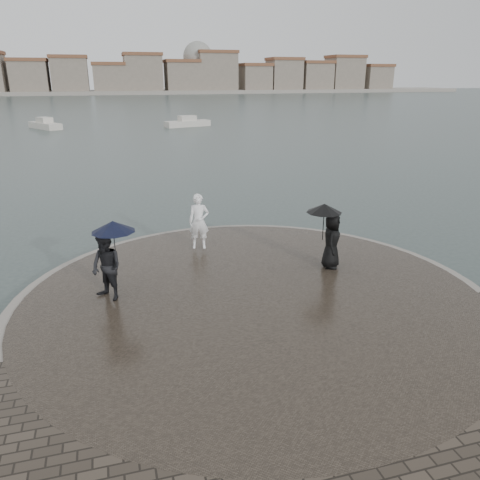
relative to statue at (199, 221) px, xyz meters
name	(u,v)px	position (x,y,z in m)	size (l,w,h in m)	color
ground	(307,387)	(0.65, -7.42, -1.27)	(400.00, 400.00, 0.00)	#2B3835
kerb_ring	(254,302)	(0.65, -3.92, -1.11)	(12.50, 12.50, 0.32)	gray
quay_tip	(254,301)	(0.65, -3.92, -1.09)	(11.90, 11.90, 0.36)	#2D261E
statue	(199,221)	(0.00, 0.00, 0.00)	(0.67, 0.44, 1.82)	white
visitor_left	(108,257)	(-2.92, -3.06, 0.22)	(1.32, 1.18, 2.04)	black
visitor_right	(330,232)	(3.36, -2.69, 0.20)	(1.20, 1.10, 1.95)	black
far_skyline	(89,76)	(-5.64, 153.29, 4.34)	(260.00, 20.00, 37.00)	gray
boats	(76,131)	(-5.53, 38.35, -0.89)	(27.22, 22.53, 1.50)	beige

